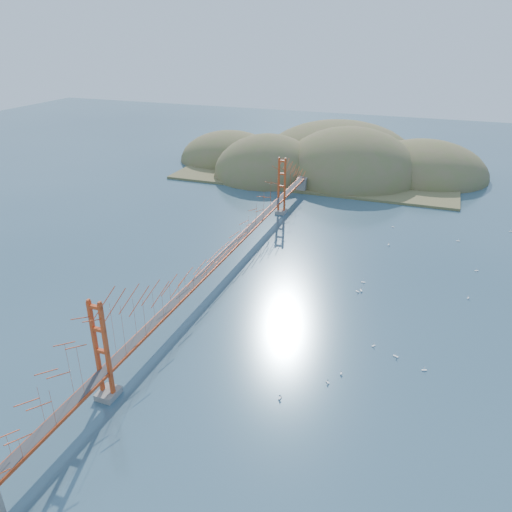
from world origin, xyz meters
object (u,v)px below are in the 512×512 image
(sailboat_1, at_px, (361,290))
(sailboat_0, at_px, (341,373))
(sailboat_2, at_px, (396,356))
(bridge, at_px, (222,233))

(sailboat_1, distance_m, sailboat_0, 20.13)
(sailboat_0, bearing_deg, sailboat_1, 93.23)
(sailboat_0, bearing_deg, sailboat_2, 44.88)
(sailboat_2, distance_m, sailboat_0, 7.67)
(bridge, relative_size, sailboat_2, 128.59)
(bridge, bearing_deg, sailboat_2, -24.18)
(sailboat_2, bearing_deg, bridge, 155.82)
(sailboat_1, xyz_separation_m, sailboat_0, (1.14, -20.10, -0.02))
(bridge, bearing_deg, sailboat_1, 5.85)
(bridge, height_order, sailboat_0, bridge)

